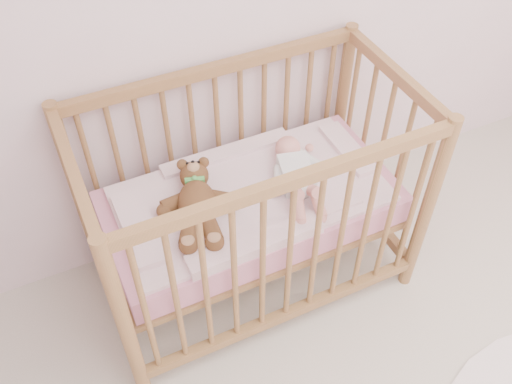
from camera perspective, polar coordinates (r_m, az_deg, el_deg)
crib at (r=2.42m, az=-0.50°, el=-1.19°), size 1.36×0.76×1.00m
mattress at (r=2.43m, az=-0.50°, el=-1.43°), size 1.22×0.62×0.13m
blanket at (r=2.38m, az=-0.51°, el=-0.21°), size 1.10×0.58×0.06m
baby at (r=2.38m, az=4.07°, el=2.21°), size 0.35×0.54×0.12m
teddy_bear at (r=2.24m, az=-5.92°, el=-0.96°), size 0.46×0.56×0.13m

